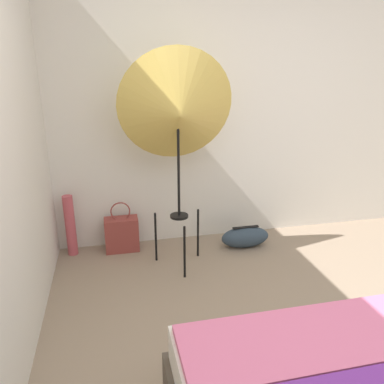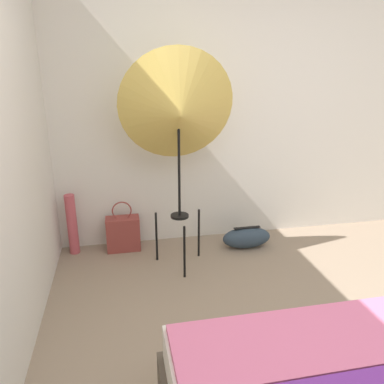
% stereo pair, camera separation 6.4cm
% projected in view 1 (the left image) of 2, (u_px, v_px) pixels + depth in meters
% --- Properties ---
extents(wall_back, '(8.00, 0.05, 2.60)m').
position_uv_depth(wall_back, '(211.00, 108.00, 3.51)').
color(wall_back, silver).
rests_on(wall_back, ground_plane).
extents(wall_side_left, '(0.05, 8.00, 2.60)m').
position_uv_depth(wall_side_left, '(5.00, 137.00, 2.06)').
color(wall_side_left, silver).
rests_on(wall_side_left, ground_plane).
extents(photo_umbrella, '(0.94, 0.48, 1.82)m').
position_uv_depth(photo_umbrella, '(178.00, 112.00, 2.90)').
color(photo_umbrella, black).
rests_on(photo_umbrella, ground_plane).
extents(tote_bag, '(0.31, 0.16, 0.49)m').
position_uv_depth(tote_bag, '(122.00, 234.00, 3.53)').
color(tote_bag, brown).
rests_on(tote_bag, ground_plane).
extents(duffel_bag, '(0.47, 0.20, 0.21)m').
position_uv_depth(duffel_bag, '(245.00, 237.00, 3.62)').
color(duffel_bag, '#2D3D4C').
rests_on(duffel_bag, ground_plane).
extents(paper_roll, '(0.09, 0.09, 0.58)m').
position_uv_depth(paper_roll, '(70.00, 226.00, 3.42)').
color(paper_roll, '#BC4C56').
rests_on(paper_roll, ground_plane).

